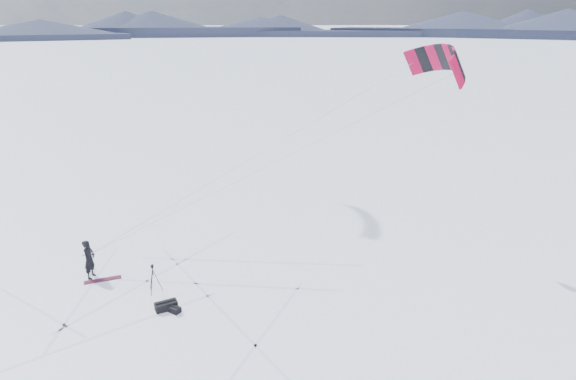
{
  "coord_description": "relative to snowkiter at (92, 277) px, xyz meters",
  "views": [
    {
      "loc": [
        6.11,
        -17.24,
        11.18
      ],
      "look_at": [
        7.49,
        3.22,
        3.86
      ],
      "focal_mm": 30.0,
      "sensor_mm": 36.0,
      "label": 1
    }
  ],
  "objects": [
    {
      "name": "ground",
      "position": [
        1.56,
        -2.73,
        0.0
      ],
      "size": [
        1800.0,
        1800.0,
        0.0
      ],
      "primitive_type": "plane",
      "color": "white"
    },
    {
      "name": "horizon_hills",
      "position": [
        1.56,
        -2.73,
        3.13
      ],
      "size": [
        704.0,
        705.94,
        8.04
      ],
      "color": "black",
      "rests_on": "ground"
    },
    {
      "name": "snow_tracks",
      "position": [
        1.15,
        -3.38,
        0.0
      ],
      "size": [
        17.62,
        14.39,
        0.01
      ],
      "color": "silver",
      "rests_on": "ground"
    },
    {
      "name": "snowkiter",
      "position": [
        0.0,
        0.0,
        0.0
      ],
      "size": [
        0.56,
        0.74,
        1.84
      ],
      "primitive_type": "imported",
      "rotation": [
        0.0,
        0.0,
        1.39
      ],
      "color": "black",
      "rests_on": "ground"
    },
    {
      "name": "snowboard",
      "position": [
        0.57,
        -0.31,
        0.02
      ],
      "size": [
        1.62,
        0.75,
        0.04
      ],
      "primitive_type": "cube",
      "rotation": [
        0.0,
        0.0,
        0.3
      ],
      "color": "maroon",
      "rests_on": "ground"
    },
    {
      "name": "tripod",
      "position": [
        3.12,
        -1.47,
        0.84
      ],
      "size": [
        0.6,
        0.61,
        1.31
      ],
      "rotation": [
        0.0,
        0.0,
        0.24
      ],
      "color": "black",
      "rests_on": "ground"
    },
    {
      "name": "gear_bag_a",
      "position": [
        3.85,
        -2.86,
        0.18
      ],
      "size": [
        0.98,
        0.73,
        0.4
      ],
      "rotation": [
        0.0,
        0.0,
        0.41
      ],
      "color": "black",
      "rests_on": "ground"
    },
    {
      "name": "gear_bag_b",
      "position": [
        4.15,
        -3.03,
        0.13
      ],
      "size": [
        0.7,
        0.64,
        0.29
      ],
      "rotation": [
        0.0,
        0.0,
        -0.64
      ],
      "color": "black",
      "rests_on": "ground"
    },
    {
      "name": "power_kite",
      "position": [
        15.61,
        0.94,
        9.34
      ],
      "size": [
        16.72,
        5.08,
        9.04
      ],
      "color": "#C10736",
      "rests_on": "ground"
    }
  ]
}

